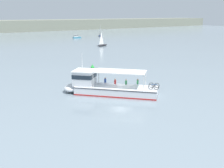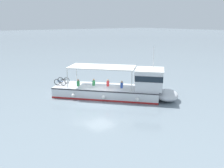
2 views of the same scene
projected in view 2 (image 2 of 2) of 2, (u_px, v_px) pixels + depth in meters
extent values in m
plane|color=gray|center=(100.00, 101.00, 23.86)|extent=(400.00, 400.00, 0.00)
cube|color=silver|center=(106.00, 92.00, 25.18)|extent=(9.52, 10.23, 1.10)
ellipsoid|color=silver|center=(167.00, 95.00, 24.00)|extent=(3.66, 3.59, 1.01)
cube|color=red|center=(106.00, 96.00, 25.29)|extent=(9.55, 10.26, 0.16)
cube|color=#2D2D33|center=(106.00, 87.00, 25.06)|extent=(9.57, 10.27, 0.10)
cube|color=silver|center=(149.00, 80.00, 23.97)|extent=(3.76, 3.75, 1.90)
cube|color=#19232D|center=(150.00, 76.00, 23.88)|extent=(3.83, 3.82, 0.56)
cube|color=white|center=(150.00, 70.00, 23.71)|extent=(3.98, 3.97, 0.12)
cube|color=white|center=(102.00, 67.00, 24.61)|extent=(6.63, 6.98, 0.10)
cylinder|color=silver|center=(135.00, 75.00, 25.55)|extent=(0.08, 0.08, 2.00)
cylinder|color=silver|center=(132.00, 82.00, 22.97)|extent=(0.08, 0.08, 2.00)
cylinder|color=silver|center=(76.00, 73.00, 26.78)|extent=(0.08, 0.08, 2.00)
cylinder|color=silver|center=(67.00, 78.00, 24.20)|extent=(0.08, 0.08, 2.00)
cylinder|color=silver|center=(153.00, 58.00, 23.36)|extent=(0.06, 0.06, 2.20)
sphere|color=white|center=(137.00, 99.00, 22.86)|extent=(0.36, 0.36, 0.36)
sphere|color=white|center=(103.00, 97.00, 23.49)|extent=(0.36, 0.36, 0.36)
sphere|color=white|center=(73.00, 95.00, 24.07)|extent=(0.36, 0.36, 0.36)
torus|color=black|center=(66.00, 80.00, 26.25)|extent=(0.48, 0.54, 0.66)
torus|color=black|center=(60.00, 80.00, 26.38)|extent=(0.48, 0.54, 0.66)
cylinder|color=#232328|center=(63.00, 79.00, 26.28)|extent=(0.51, 0.57, 0.06)
torus|color=black|center=(63.00, 82.00, 25.39)|extent=(0.48, 0.54, 0.66)
torus|color=black|center=(57.00, 82.00, 25.53)|extent=(0.48, 0.54, 0.66)
cylinder|color=#1E478C|center=(60.00, 81.00, 25.43)|extent=(0.51, 0.57, 0.06)
cube|color=#338C4C|center=(78.00, 84.00, 24.37)|extent=(0.39, 0.38, 0.52)
sphere|color=#9E7051|center=(78.00, 80.00, 24.28)|extent=(0.20, 0.20, 0.20)
cube|color=#338C4C|center=(94.00, 83.00, 24.61)|extent=(0.39, 0.38, 0.52)
sphere|color=tan|center=(94.00, 79.00, 24.51)|extent=(0.20, 0.20, 0.20)
cube|color=red|center=(108.00, 84.00, 24.35)|extent=(0.39, 0.38, 0.52)
sphere|color=tan|center=(108.00, 80.00, 24.25)|extent=(0.20, 0.20, 0.20)
cube|color=#2D4CA5|center=(122.00, 85.00, 23.70)|extent=(0.39, 0.38, 0.52)
sphere|color=tan|center=(122.00, 82.00, 23.61)|extent=(0.20, 0.20, 0.20)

